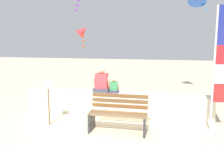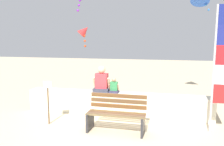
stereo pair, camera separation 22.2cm
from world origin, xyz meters
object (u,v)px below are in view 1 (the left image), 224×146
object	(u,v)px
person_child	(114,87)
flag_banner	(221,60)
sign_post	(49,99)
person_adult	(102,82)
kite_red	(83,31)
park_bench	(118,115)

from	to	relation	value
person_child	flag_banner	world-z (taller)	flag_banner
person_child	sign_post	distance (m)	1.94
person_adult	kite_red	world-z (taller)	kite_red
person_child	sign_post	size ratio (longest dim) A/B	0.40
person_adult	sign_post	bearing A→B (deg)	-134.29
flag_banner	kite_red	distance (m)	4.75
person_adult	flag_banner	bearing A→B (deg)	-14.10
person_adult	person_child	xyz separation A→B (m)	(0.38, 0.00, -0.13)
flag_banner	kite_red	world-z (taller)	flag_banner
park_bench	person_child	distance (m)	1.34
sign_post	park_bench	bearing A→B (deg)	-1.11
person_child	sign_post	world-z (taller)	sign_post
kite_red	sign_post	world-z (taller)	kite_red
person_adult	flag_banner	size ratio (longest dim) A/B	0.26
person_child	park_bench	bearing A→B (deg)	-74.71
flag_banner	sign_post	world-z (taller)	flag_banner
person_adult	park_bench	bearing A→B (deg)	-59.61
person_adult	kite_red	xyz separation A→B (m)	(-1.04, 1.41, 1.57)
person_child	flag_banner	distance (m)	2.98
kite_red	sign_post	xyz separation A→B (m)	(-0.11, -2.59, -1.85)
park_bench	kite_red	bearing A→B (deg)	123.75
sign_post	person_adult	bearing A→B (deg)	45.71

